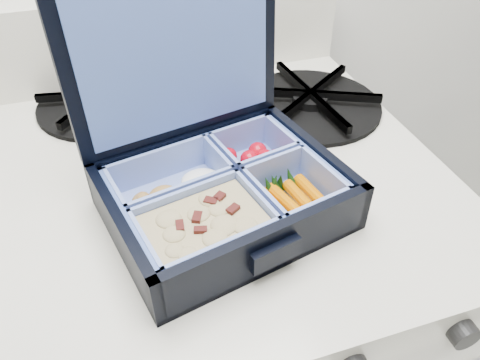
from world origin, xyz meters
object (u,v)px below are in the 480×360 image
object	(u,v)px
bento_box	(224,195)
fork	(218,144)
burner_grate	(310,98)
stove	(217,344)

from	to	relation	value
bento_box	fork	distance (m)	0.12
burner_grate	bento_box	bearing A→B (deg)	-135.46
bento_box	burner_grate	size ratio (longest dim) A/B	1.15
burner_grate	fork	size ratio (longest dim) A/B	1.01
bento_box	burner_grate	bearing A→B (deg)	31.98
stove	bento_box	world-z (taller)	bento_box
bento_box	burner_grate	xyz separation A→B (m)	(0.17, 0.17, -0.01)
stove	burner_grate	distance (m)	0.46
bento_box	fork	xyz separation A→B (m)	(0.03, 0.12, -0.02)
stove	fork	world-z (taller)	fork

